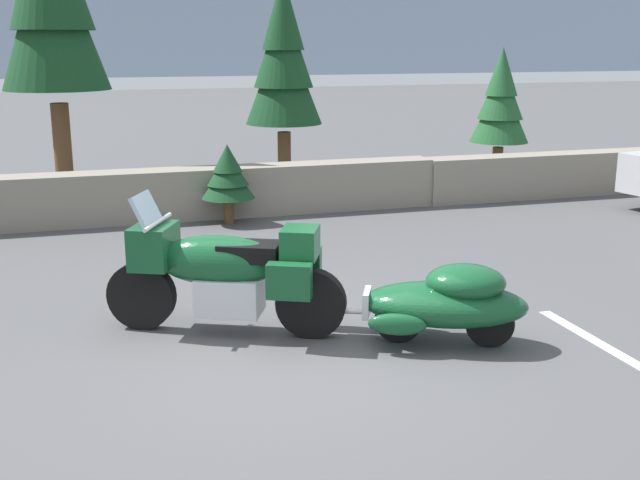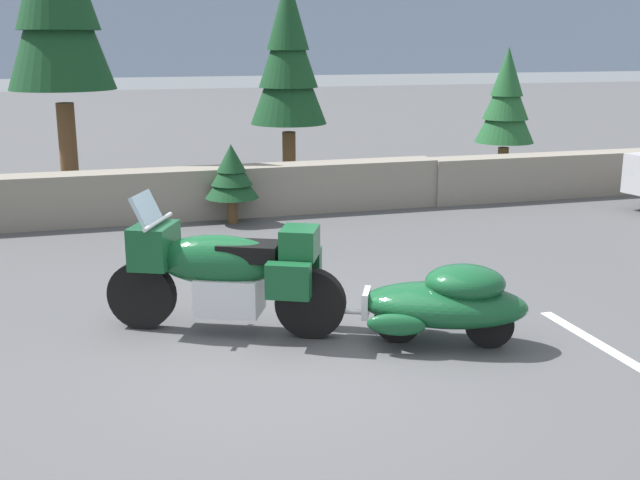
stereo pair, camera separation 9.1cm
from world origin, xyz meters
name	(u,v)px [view 2 (the right image)]	position (x,y,z in m)	size (l,w,h in m)	color
ground_plane	(282,353)	(0.00, 0.00, 0.00)	(80.00, 80.00, 0.00)	#4C4C4F
stone_guard_wall	(200,193)	(0.09, 5.78, 0.39)	(24.00, 0.60, 0.78)	gray
touring_motorcycle	(223,269)	(-0.39, 0.68, 0.62)	(2.15, 1.31, 1.33)	black
car_shaped_trailer	(445,302)	(1.49, -0.20, 0.41)	(2.15, 1.26, 0.76)	black
pine_tree_secondary	(288,57)	(1.93, 7.40, 2.42)	(1.36, 1.36, 3.87)	brown
pine_tree_far_right	(506,100)	(5.98, 6.90, 1.63)	(1.10, 1.10, 2.60)	brown
pine_sapling_near	(232,174)	(0.51, 5.27, 0.75)	(0.81, 0.81, 1.21)	brown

